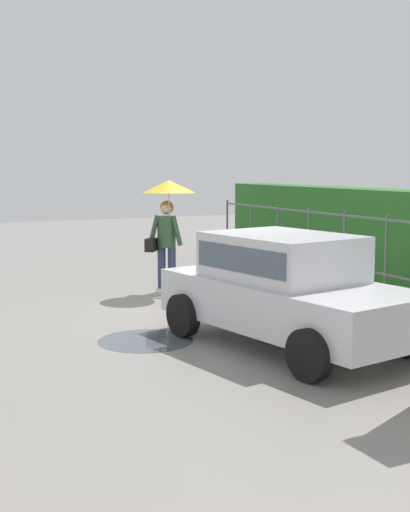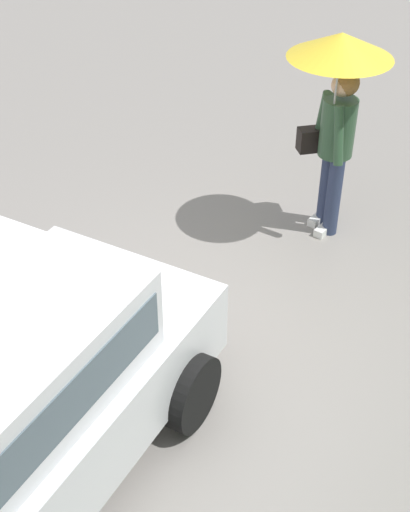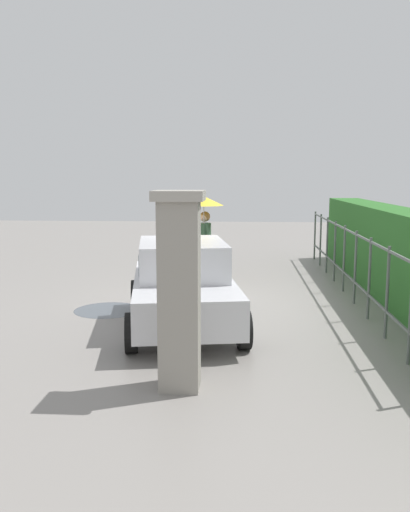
{
  "view_description": "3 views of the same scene",
  "coord_description": "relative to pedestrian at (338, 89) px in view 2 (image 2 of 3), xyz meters",
  "views": [
    {
      "loc": [
        9.33,
        -5.12,
        2.38
      ],
      "look_at": [
        -0.39,
        -0.33,
        0.95
      ],
      "focal_mm": 48.58,
      "sensor_mm": 36.0,
      "label": 1
    },
    {
      "loc": [
        3.17,
        2.72,
        4.17
      ],
      "look_at": [
        -0.25,
        0.02,
        0.95
      ],
      "focal_mm": 49.38,
      "sensor_mm": 36.0,
      "label": 2
    },
    {
      "loc": [
        10.72,
        0.78,
        2.58
      ],
      "look_at": [
        0.0,
        0.07,
        0.98
      ],
      "focal_mm": 37.56,
      "sensor_mm": 36.0,
      "label": 3
    }
  ],
  "objects": [
    {
      "name": "pedestrian",
      "position": [
        0.0,
        0.0,
        0.0
      ],
      "size": [
        0.96,
        0.96,
        2.11
      ],
      "rotation": [
        0.0,
        0.0,
        -0.69
      ],
      "color": "#2D3856",
      "rests_on": "ground"
    },
    {
      "name": "ground_plane",
      "position": [
        2.4,
        0.12,
        -1.56
      ],
      "size": [
        40.0,
        40.0,
        0.0
      ],
      "primitive_type": "plane",
      "color": "gray"
    }
  ]
}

